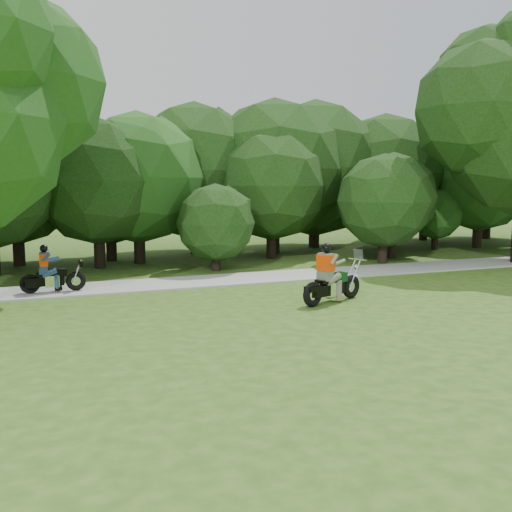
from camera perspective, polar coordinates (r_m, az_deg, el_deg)
ground at (r=13.93m, az=16.65°, el=-7.15°), size 100.00×100.00×0.00m
walkway at (r=20.69m, az=3.04°, el=-2.00°), size 60.00×2.20×0.06m
tree_line at (r=26.68m, az=-2.55°, el=7.98°), size 39.51×12.63×7.81m
chopper_motorcycle at (r=16.29m, az=7.41°, el=-2.49°), size 2.34×1.27×1.73m
touring_motorcycle at (r=18.52m, az=-20.02°, el=-1.80°), size 1.94×0.55×1.48m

